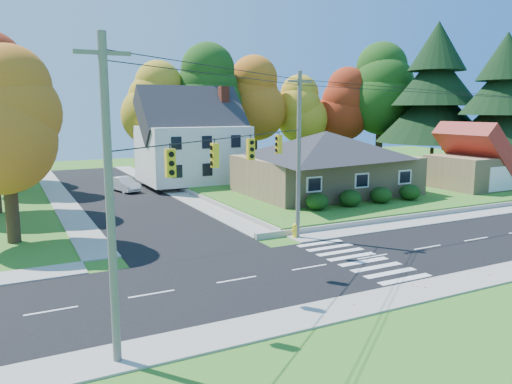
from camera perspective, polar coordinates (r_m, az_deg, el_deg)
ground at (r=27.60m, az=13.17°, el=-7.25°), size 120.00×120.00×0.00m
road_main at (r=27.59m, az=13.17°, el=-7.23°), size 90.00×8.00×0.02m
road_cross at (r=47.66m, az=-15.42°, el=-0.28°), size 8.00×44.00×0.02m
sidewalk_north at (r=31.41m, az=7.29°, el=-4.94°), size 90.00×2.00×0.08m
sidewalk_south at (r=24.19m, az=20.91°, el=-9.95°), size 90.00×2.00×0.08m
lawn at (r=51.57m, az=9.28°, el=0.94°), size 30.00×30.00×0.50m
ranch_house at (r=44.26m, az=7.96°, el=3.50°), size 14.60×10.60×5.40m
colonial_house at (r=51.20m, az=-7.23°, el=5.80°), size 10.40×8.40×9.60m
garage at (r=50.91m, az=23.68°, el=3.09°), size 7.30×6.30×4.60m
hedge_row at (r=39.36m, az=12.45°, el=-0.51°), size 10.70×1.70×1.27m
traffic_infrastructure at (r=27.54m, az=11.52°, el=3.72°), size 38.10×10.66×10.00m
tree_lot_0 at (r=56.20m, az=-11.40°, el=9.82°), size 6.72×6.72×12.51m
tree_lot_1 at (r=57.20m, az=-5.26°, el=11.26°), size 7.84×7.84×14.60m
tree_lot_2 at (r=60.56m, az=-0.24°, el=10.59°), size 7.28×7.28×13.56m
tree_lot_3 at (r=62.63m, az=5.15°, el=9.32°), size 6.16×6.16×11.47m
tree_lot_4 at (r=65.20m, az=10.18°, el=9.79°), size 6.72×6.72×12.51m
tree_lot_5 at (r=66.20m, az=14.11°, el=11.35°), size 8.40×8.40×15.64m
conifer_east_a at (r=61.06m, az=19.80°, el=10.43°), size 12.80×12.80×16.96m
conifer_east_b at (r=56.63m, az=26.39°, el=8.99°), size 11.20×11.20×14.84m
tree_west_0 at (r=32.10m, az=-26.79°, el=7.29°), size 6.16×6.16×11.47m
tree_west_2 at (r=52.10m, az=-27.03°, el=8.47°), size 6.72×6.72×12.51m
white_car at (r=49.13m, az=-14.85°, el=0.87°), size 2.57×4.46×1.39m
fire_hydrant at (r=30.64m, az=4.47°, el=-4.48°), size 0.52×0.41×0.92m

